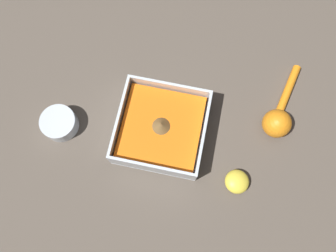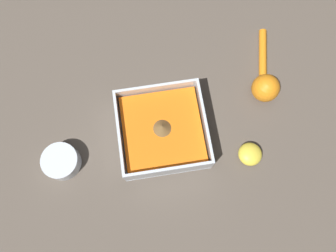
{
  "view_description": "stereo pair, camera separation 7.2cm",
  "coord_description": "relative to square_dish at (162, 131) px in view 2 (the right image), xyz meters",
  "views": [
    {
      "loc": [
        -0.08,
        0.24,
        0.73
      ],
      "look_at": [
        -0.04,
        0.04,
        0.03
      ],
      "focal_mm": 35.0,
      "sensor_mm": 36.0,
      "label": 1
    },
    {
      "loc": [
        -0.01,
        0.24,
        0.73
      ],
      "look_at": [
        -0.04,
        0.04,
        0.03
      ],
      "focal_mm": 35.0,
      "sensor_mm": 36.0,
      "label": 2
    }
  ],
  "objects": [
    {
      "name": "ground_plane",
      "position": [
        0.03,
        -0.05,
        -0.02
      ],
      "size": [
        4.0,
        4.0,
        0.0
      ],
      "primitive_type": "plane",
      "color": "brown"
    },
    {
      "name": "square_dish",
      "position": [
        0.0,
        0.0,
        0.0
      ],
      "size": [
        0.19,
        0.19,
        0.07
      ],
      "color": "silver",
      "rests_on": "ground_plane"
    },
    {
      "name": "spice_bowl",
      "position": [
        0.23,
        0.03,
        -0.01
      ],
      "size": [
        0.08,
        0.08,
        0.04
      ],
      "color": "silver",
      "rests_on": "ground_plane"
    },
    {
      "name": "lemon_squeezer",
      "position": [
        -0.25,
        -0.08,
        0.0
      ],
      "size": [
        0.08,
        0.19,
        0.06
      ],
      "rotation": [
        0.0,
        0.0,
        1.34
      ],
      "color": "orange",
      "rests_on": "ground_plane"
    },
    {
      "name": "lemon_half",
      "position": [
        -0.18,
        0.08,
        -0.01
      ],
      "size": [
        0.05,
        0.05,
        0.03
      ],
      "color": "yellow",
      "rests_on": "ground_plane"
    }
  ]
}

